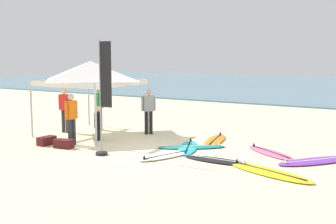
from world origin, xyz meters
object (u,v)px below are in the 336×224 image
Objects in this scene: person_red at (65,107)px; person_black at (98,122)px; person_grey at (149,108)px; gear_bag_by_pole at (64,144)px; surfboard_pink at (270,153)px; canopy_tent at (91,71)px; surfboard_purple at (317,161)px; surfboard_orange at (215,140)px; banner_flag at (103,103)px; surfboard_cyan at (188,147)px; gear_bag_near_tent at (47,141)px; person_orange at (71,116)px; surfboard_white at (166,156)px; surfboard_yellow at (268,172)px; person_green at (100,106)px; surfboard_black at (217,160)px; surfboard_teal at (192,147)px.

person_red is 1.43× the size of person_black.
person_grey is 2.85× the size of gear_bag_by_pole.
surfboard_pink is 1.18× the size of person_red.
canopy_tent is 8.41m from surfboard_purple.
surfboard_orange is 0.65× the size of banner_flag.
surfboard_cyan is 3.41m from person_black.
banner_flag is at bearing -3.00° from gear_bag_near_tent.
person_red reaches higher than gear_bag_near_tent.
person_orange is (-3.76, -3.07, 0.95)m from surfboard_orange.
person_orange reaches higher than gear_bag_near_tent.
gear_bag_by_pole is (-3.43, -0.70, 0.10)m from surfboard_white.
banner_flag is at bearing -128.87° from surfboard_cyan.
surfboard_pink is 0.77× the size of surfboard_yellow.
surfboard_orange is at bearing 159.04° from surfboard_pink.
person_green reaches higher than gear_bag_near_tent.
person_red is at bearing -127.27° from person_green.
person_grey reaches higher than surfboard_yellow.
gear_bag_by_pole is (-0.13, -1.54, -0.52)m from person_black.
surfboard_purple is 4.07× the size of gear_bag_near_tent.
surfboard_black is at bearing -34.88° from surfboard_cyan.
person_grey is 1.00× the size of person_green.
surfboard_cyan is (4.20, -0.20, -2.35)m from canopy_tent.
person_grey reaches higher than surfboard_teal.
surfboard_yellow is at bearing -46.09° from surfboard_orange.
person_green is 1.99m from person_black.
person_green is at bearing 175.29° from surfboard_purple.
banner_flag is at bearing -42.37° from canopy_tent.
gear_bag_near_tent reaches higher than surfboard_black.
surfboard_teal is (0.09, 1.44, -0.00)m from surfboard_white.
surfboard_black is 6.45m from person_green.
surfboard_black is at bearing -31.51° from person_grey.
person_black is at bearing -51.00° from person_green.
person_orange reaches higher than surfboard_black.
person_orange is (-3.51, -1.57, 0.95)m from surfboard_cyan.
surfboard_teal is at bearing 86.60° from surfboard_white.
surfboard_orange is at bearing 162.57° from surfboard_purple.
canopy_tent is 3.50m from banner_flag.
canopy_tent is 7.09m from surfboard_pink.
gear_bag_near_tent is 1.00× the size of gear_bag_by_pole.
surfboard_teal is at bearing 25.65° from gear_bag_near_tent.
person_black is at bearing -37.03° from canopy_tent.
canopy_tent is at bearing -178.81° from surfboard_purple.
canopy_tent is 5.03m from surfboard_white.
surfboard_pink is at bearing 24.21° from gear_bag_by_pole.
surfboard_orange is 0.84× the size of surfboard_yellow.
banner_flag is (-1.76, -2.23, 1.54)m from surfboard_teal.
surfboard_pink is 2.46m from surfboard_teal.
person_orange is at bearing 163.88° from banner_flag.
banner_flag reaches higher than person_orange.
surfboard_black and surfboard_teal have the same top height.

